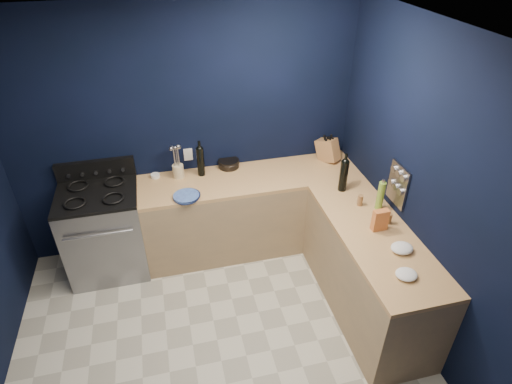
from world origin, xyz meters
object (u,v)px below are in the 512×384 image
object	(u,v)px
gas_range	(106,233)
utensil_crock	(178,171)
crouton_bag	(380,220)
knife_block	(328,150)
plate_stack	(186,196)

from	to	relation	value
gas_range	utensil_crock	bearing A→B (deg)	13.21
gas_range	crouton_bag	xyz separation A→B (m)	(2.41, -1.09, 0.54)
gas_range	knife_block	bearing A→B (deg)	3.83
plate_stack	crouton_bag	xyz separation A→B (m)	(1.57, -0.88, 0.08)
gas_range	knife_block	world-z (taller)	knife_block
knife_block	utensil_crock	bearing A→B (deg)	146.18
utensil_crock	crouton_bag	bearing A→B (deg)	-38.59
utensil_crock	crouton_bag	distance (m)	2.05
gas_range	utensil_crock	distance (m)	0.97
utensil_crock	crouton_bag	size ratio (longest dim) A/B	0.72
plate_stack	utensil_crock	bearing A→B (deg)	95.07
plate_stack	knife_block	distance (m)	1.64
plate_stack	utensil_crock	distance (m)	0.41
gas_range	knife_block	distance (m)	2.50
utensil_crock	plate_stack	bearing A→B (deg)	-84.93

